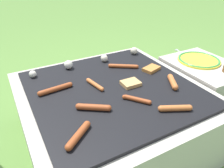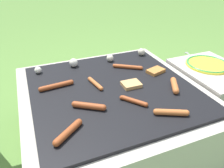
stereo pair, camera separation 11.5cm
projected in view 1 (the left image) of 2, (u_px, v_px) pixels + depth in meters
name	position (u px, v px, depth m)	size (l,w,h in m)	color
ground_plane	(112.00, 138.00, 1.37)	(14.00, 14.00, 0.00)	#567F38
grill	(112.00, 115.00, 1.28)	(0.96, 0.96, 0.37)	#B2AA9E
side_ledge	(199.00, 88.00, 1.54)	(0.39, 0.49, 0.37)	#B2AA9E
sausage_back_right	(173.00, 82.00, 1.20)	(0.09, 0.14, 0.03)	#B7602D
sausage_mid_right	(93.00, 107.00, 1.00)	(0.14, 0.11, 0.03)	#93421E
sausage_back_center	(56.00, 89.00, 1.14)	(0.19, 0.04, 0.03)	#93421E
sausage_mid_left	(78.00, 135.00, 0.85)	(0.14, 0.11, 0.03)	#93421E
sausage_back_left	(137.00, 99.00, 1.06)	(0.10, 0.12, 0.02)	#93421E
sausage_front_left	(123.00, 66.00, 1.39)	(0.17, 0.12, 0.02)	#A34C23
sausage_front_right	(175.00, 108.00, 1.00)	(0.15, 0.09, 0.03)	#B7602D
sausage_front_center	(95.00, 84.00, 1.19)	(0.05, 0.15, 0.02)	#B7602D
bread_slice_right	(151.00, 69.00, 1.36)	(0.12, 0.10, 0.02)	#B27033
bread_slice_left	(131.00, 83.00, 1.20)	(0.10, 0.08, 0.02)	tan
mushroom_row	(92.00, 60.00, 1.43)	(0.76, 0.06, 0.05)	silver
plate_colorful	(199.00, 60.00, 1.48)	(0.28, 0.28, 0.02)	yellow
fork_utensil	(184.00, 54.00, 1.58)	(0.04, 0.22, 0.01)	silver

